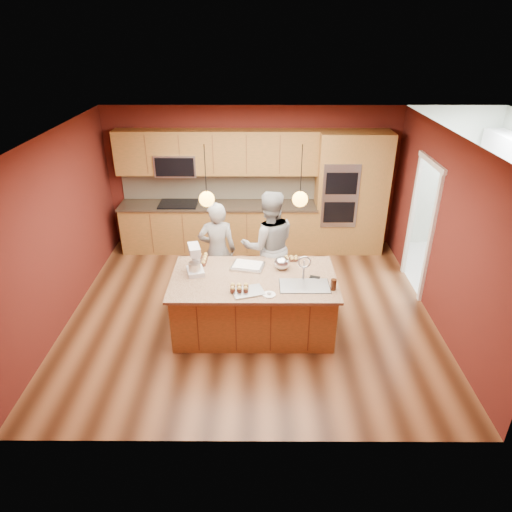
{
  "coord_description": "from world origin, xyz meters",
  "views": [
    {
      "loc": [
        0.11,
        -5.95,
        4.01
      ],
      "look_at": [
        0.08,
        -0.1,
        1.01
      ],
      "focal_mm": 32.0,
      "sensor_mm": 36.0,
      "label": 1
    }
  ],
  "objects_px": {
    "person_left": "(217,251)",
    "mixing_bowl": "(282,263)",
    "island": "(255,303)",
    "stand_mixer": "(195,261)",
    "person_right": "(269,246)"
  },
  "relations": [
    {
      "from": "island",
      "to": "person_left",
      "type": "relative_size",
      "value": 1.42
    },
    {
      "from": "person_left",
      "to": "mixing_bowl",
      "type": "height_order",
      "value": "person_left"
    },
    {
      "from": "island",
      "to": "person_right",
      "type": "distance_m",
      "value": 1.04
    },
    {
      "from": "person_left",
      "to": "mixing_bowl",
      "type": "bearing_deg",
      "value": 141.51
    },
    {
      "from": "island",
      "to": "person_left",
      "type": "xyz_separation_m",
      "value": [
        -0.59,
        0.9,
        0.37
      ]
    },
    {
      "from": "person_left",
      "to": "person_right",
      "type": "relative_size",
      "value": 0.9
    },
    {
      "from": "stand_mixer",
      "to": "mixing_bowl",
      "type": "relative_size",
      "value": 1.89
    },
    {
      "from": "person_left",
      "to": "stand_mixer",
      "type": "relative_size",
      "value": 3.81
    },
    {
      "from": "island",
      "to": "stand_mixer",
      "type": "distance_m",
      "value": 1.04
    },
    {
      "from": "island",
      "to": "mixing_bowl",
      "type": "xyz_separation_m",
      "value": [
        0.39,
        0.27,
        0.5
      ]
    },
    {
      "from": "stand_mixer",
      "to": "mixing_bowl",
      "type": "distance_m",
      "value": 1.23
    },
    {
      "from": "island",
      "to": "person_right",
      "type": "height_order",
      "value": "person_right"
    },
    {
      "from": "island",
      "to": "person_left",
      "type": "bearing_deg",
      "value": 123.33
    },
    {
      "from": "island",
      "to": "mixing_bowl",
      "type": "bearing_deg",
      "value": 34.49
    },
    {
      "from": "stand_mixer",
      "to": "mixing_bowl",
      "type": "xyz_separation_m",
      "value": [
        1.22,
        0.13,
        -0.09
      ]
    }
  ]
}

